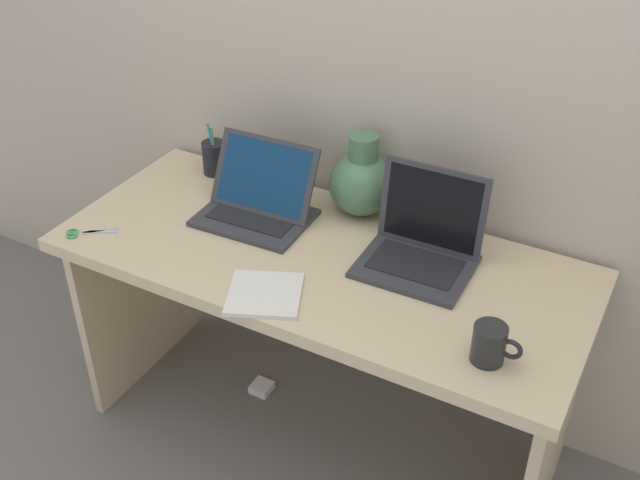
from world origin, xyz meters
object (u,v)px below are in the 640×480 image
(green_vase, at_px, (362,181))
(coffee_mug, at_px, (490,344))
(laptop_left, at_px, (259,198))
(laptop_right, at_px, (423,239))
(pen_cup, at_px, (214,157))
(notebook_stack, at_px, (265,294))
(scissors, at_px, (82,233))
(power_brick, at_px, (262,387))

(green_vase, height_order, coffee_mug, green_vase)
(green_vase, bearing_deg, laptop_left, -147.37)
(laptop_right, distance_m, pen_cup, 0.80)
(notebook_stack, bearing_deg, coffee_mug, 4.30)
(pen_cup, bearing_deg, notebook_stack, -44.31)
(notebook_stack, bearing_deg, green_vase, 85.66)
(notebook_stack, relative_size, coffee_mug, 1.58)
(green_vase, relative_size, notebook_stack, 1.35)
(green_vase, xyz_separation_m, scissors, (-0.66, -0.50, -0.10))
(notebook_stack, distance_m, coffee_mug, 0.59)
(laptop_right, xyz_separation_m, coffee_mug, (0.29, -0.30, -0.02))
(laptop_left, xyz_separation_m, green_vase, (0.26, 0.17, 0.05))
(laptop_left, distance_m, scissors, 0.53)
(green_vase, height_order, pen_cup, green_vase)
(scissors, bearing_deg, coffee_mug, 2.38)
(green_vase, bearing_deg, notebook_stack, -94.34)
(pen_cup, distance_m, scissors, 0.51)
(laptop_left, relative_size, laptop_right, 1.09)
(laptop_right, xyz_separation_m, green_vase, (-0.26, 0.15, 0.04))
(scissors, bearing_deg, notebook_stack, 0.57)
(pen_cup, relative_size, power_brick, 2.67)
(laptop_left, height_order, coffee_mug, laptop_left)
(scissors, bearing_deg, laptop_right, 21.06)
(laptop_left, height_order, power_brick, laptop_left)
(laptop_left, bearing_deg, pen_cup, 150.54)
(green_vase, relative_size, pen_cup, 1.37)
(notebook_stack, bearing_deg, laptop_right, 49.62)
(coffee_mug, bearing_deg, green_vase, 140.66)
(notebook_stack, bearing_deg, power_brick, 127.84)
(notebook_stack, xyz_separation_m, power_brick, (-0.24, 0.31, -0.73))
(laptop_left, bearing_deg, scissors, -140.17)
(coffee_mug, distance_m, power_brick, 1.16)
(pen_cup, distance_m, power_brick, 0.83)
(notebook_stack, xyz_separation_m, coffee_mug, (0.59, 0.04, 0.04))
(pen_cup, bearing_deg, power_brick, -34.10)
(laptop_left, bearing_deg, coffee_mug, -19.32)
(coffee_mug, xyz_separation_m, power_brick, (-0.83, 0.27, -0.77))
(notebook_stack, relative_size, pen_cup, 1.01)
(laptop_right, distance_m, notebook_stack, 0.46)
(green_vase, xyz_separation_m, pen_cup, (-0.53, -0.01, -0.05))
(laptop_left, distance_m, pen_cup, 0.31)
(laptop_right, height_order, scissors, laptop_right)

